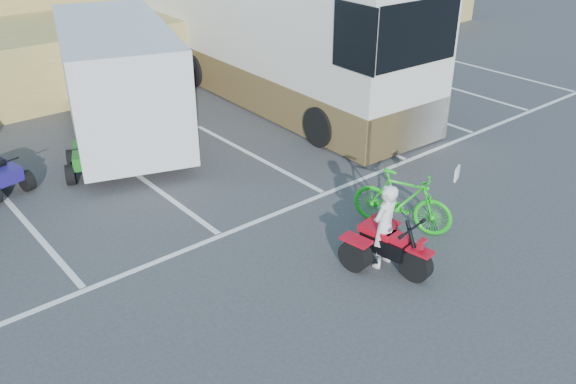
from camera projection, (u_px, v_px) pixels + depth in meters
ground at (303, 295)px, 9.95m from camera, size 100.00×100.00×0.00m
parking_stripes at (211, 191)px, 13.21m from camera, size 28.00×5.16×0.01m
red_trike_atv at (388, 267)px, 10.65m from camera, size 1.35×1.66×0.98m
rider at (385, 226)px, 10.38m from camera, size 0.62×0.45×1.56m
green_dirt_bike at (402, 201)px, 11.59m from camera, size 1.27×2.02×1.18m
cargo_trailer at (118, 78)px, 15.22m from camera, size 4.35×6.71×2.91m
rv_motorhome at (271, 38)px, 18.16m from camera, size 3.32×11.46×4.08m
quad_atv_blue at (1, 191)px, 13.23m from camera, size 1.23×1.48×0.85m
quad_atv_green at (91, 174)px, 13.99m from camera, size 1.42×1.59×0.86m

